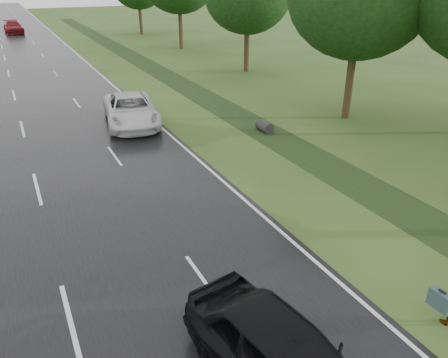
% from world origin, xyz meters
% --- Properties ---
extents(ground, '(220.00, 220.00, 0.00)m').
position_xyz_m(ground, '(0.00, 0.00, 0.00)').
color(ground, '#2E491A').
rests_on(ground, ground).
extents(road, '(14.00, 180.00, 0.04)m').
position_xyz_m(road, '(0.00, 45.00, 0.02)').
color(road, black).
rests_on(road, ground).
extents(edge_stripe_east, '(0.12, 180.00, 0.01)m').
position_xyz_m(edge_stripe_east, '(6.75, 45.00, 0.04)').
color(edge_stripe_east, silver).
rests_on(edge_stripe_east, road).
extents(center_line, '(0.12, 180.00, 0.01)m').
position_xyz_m(center_line, '(0.00, 45.00, 0.04)').
color(center_line, silver).
rests_on(center_line, road).
extents(drainage_ditch, '(2.20, 120.00, 0.56)m').
position_xyz_m(drainage_ditch, '(11.50, 18.71, 0.04)').
color(drainage_ditch, '#183213').
rests_on(drainage_ditch, ground).
extents(white_pickup, '(3.52, 6.11, 1.60)m').
position_xyz_m(white_pickup, '(5.50, 14.18, 0.84)').
color(white_pickup, silver).
rests_on(white_pickup, road).
extents(far_car_red, '(2.53, 5.63, 1.60)m').
position_xyz_m(far_car_red, '(1.99, 60.75, 0.84)').
color(far_car_red, maroon).
rests_on(far_car_red, road).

